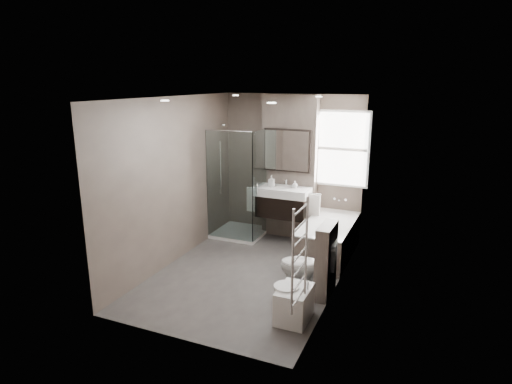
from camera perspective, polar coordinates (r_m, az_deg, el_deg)
The scene contains 15 objects.
room at distance 6.18m, azimuth -0.75°, elevation 0.35°, with size 2.70×3.90×2.70m.
vanity_pier at distance 7.79m, azimuth 4.52°, elevation 3.33°, with size 1.00×0.25×2.60m, color #60544C.
vanity at distance 7.60m, azimuth 3.59°, elevation -1.28°, with size 0.95×0.47×0.66m.
mirror_cabinet at distance 7.58m, azimuth 4.18°, elevation 5.55°, with size 0.86×0.08×0.76m.
towel_left at distance 7.79m, azimuth -0.34°, elevation -1.03°, with size 0.24×0.06×0.44m, color silver.
towel_right at distance 7.43m, azimuth 7.61°, elevation -1.93°, with size 0.24×0.06×0.44m, color silver.
shower_enclosure at distance 7.88m, azimuth -1.78°, elevation -2.58°, with size 0.90×0.90×2.00m.
bathtub at distance 7.20m, azimuth 9.66°, elevation -5.98°, with size 0.75×1.60×0.57m.
window at distance 7.59m, azimuth 11.30°, elevation 5.66°, with size 0.98×0.06×1.33m.
toilet at distance 5.92m, azimuth 6.89°, elevation -9.86°, with size 0.43×0.75×0.76m, color white.
cistern_box at distance 5.85m, azimuth 9.31°, elevation -9.00°, with size 0.19×0.55×1.00m.
bidet at distance 5.36m, azimuth 5.05°, elevation -14.54°, with size 0.44×0.52×0.53m.
towel_radiator at distance 4.39m, azimuth 5.84°, elevation -8.31°, with size 0.03×0.49×1.10m.
soap_bottle_a at distance 7.56m, azimuth 2.08°, elevation 1.47°, with size 0.09×0.09×0.20m, color white.
soap_bottle_b at distance 7.51m, azimuth 5.20°, elevation 1.02°, with size 0.10×0.10×0.13m, color white.
Camera 1 is at (2.42, -5.47, 2.83)m, focal length 30.00 mm.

